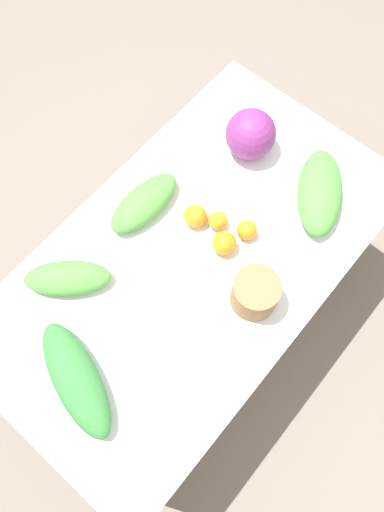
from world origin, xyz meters
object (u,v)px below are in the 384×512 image
object	(u,v)px
greens_bunch_kale	(144,203)
orange_1	(195,216)
cabbage_purple	(251,134)
orange_2	(224,243)
greens_bunch_chard	(320,192)
greens_bunch_beet_tops	(75,378)
orange_0	(247,230)
paper_bag	(255,293)
greens_bunch_dandelion	(67,278)
orange_3	(218,220)

from	to	relation	value
greens_bunch_kale	orange_1	bearing A→B (deg)	114.66
cabbage_purple	orange_1	size ratio (longest dim) A/B	2.24
orange_2	greens_bunch_chard	bearing A→B (deg)	159.87
greens_bunch_beet_tops	orange_0	distance (m)	0.71
paper_bag	cabbage_purple	bearing A→B (deg)	-140.48
greens_bunch_beet_tops	greens_bunch_chard	bearing A→B (deg)	169.04
orange_0	orange_1	size ratio (longest dim) A/B	0.87
orange_0	cabbage_purple	bearing A→B (deg)	-143.24
orange_1	orange_0	bearing A→B (deg)	114.34
greens_bunch_dandelion	orange_2	size ratio (longest dim) A/B	3.40
paper_bag	greens_bunch_dandelion	size ratio (longest dim) A/B	0.54
cabbage_purple	orange_3	distance (m)	0.33
cabbage_purple	orange_0	world-z (taller)	cabbage_purple
greens_bunch_dandelion	orange_3	xyz separation A→B (m)	(-0.47, 0.23, -0.01)
greens_bunch_beet_tops	paper_bag	bearing A→B (deg)	155.78
paper_bag	orange_2	size ratio (longest dim) A/B	1.82
cabbage_purple	paper_bag	distance (m)	0.57
cabbage_purple	paper_bag	bearing A→B (deg)	39.52
greens_bunch_chard	greens_bunch_dandelion	distance (m)	0.88
greens_bunch_chard	orange_0	bearing A→B (deg)	-21.29
greens_bunch_beet_tops	greens_bunch_chard	size ratio (longest dim) A/B	1.15
orange_0	greens_bunch_chard	bearing A→B (deg)	158.71
greens_bunch_beet_tops	orange_1	bearing A→B (deg)	-173.12
greens_bunch_chard	orange_2	xyz separation A→B (m)	(0.35, -0.13, -0.01)
orange_2	greens_bunch_kale	bearing A→B (deg)	-78.52
orange_2	paper_bag	bearing A→B (deg)	66.80
greens_bunch_kale	greens_bunch_dandelion	bearing A→B (deg)	-0.66
paper_bag	orange_1	bearing A→B (deg)	-106.27
cabbage_purple	orange_2	world-z (taller)	cabbage_purple
greens_bunch_kale	greens_bunch_chard	bearing A→B (deg)	134.02
orange_2	orange_3	xyz separation A→B (m)	(-0.05, -0.07, -0.01)
orange_3	greens_bunch_chard	bearing A→B (deg)	146.37
greens_bunch_chard	paper_bag	bearing A→B (deg)	7.23
cabbage_purple	greens_bunch_kale	xyz separation A→B (m)	(0.42, -0.12, -0.05)
orange_0	paper_bag	bearing A→B (deg)	43.63
orange_3	paper_bag	bearing A→B (deg)	62.51
greens_bunch_chard	orange_2	size ratio (longest dim) A/B	4.08
greens_bunch_dandelion	orange_0	bearing A→B (deg)	146.85
greens_bunch_beet_tops	orange_1	xyz separation A→B (m)	(-0.63, -0.08, -0.01)
paper_bag	greens_bunch_kale	distance (m)	0.48
orange_2	cabbage_purple	bearing A→B (deg)	-153.69
orange_1	orange_3	xyz separation A→B (m)	(-0.04, 0.07, -0.01)
greens_bunch_kale	greens_bunch_chard	world-z (taller)	greens_bunch_chard
cabbage_purple	orange_1	xyz separation A→B (m)	(0.34, 0.04, -0.05)
cabbage_purple	orange_3	xyz separation A→B (m)	(0.31, 0.11, -0.06)
paper_bag	orange_3	world-z (taller)	paper_bag
cabbage_purple	paper_bag	world-z (taller)	cabbage_purple
greens_bunch_beet_tops	orange_3	world-z (taller)	greens_bunch_beet_tops
greens_bunch_chard	orange_3	world-z (taller)	greens_bunch_chard
cabbage_purple	orange_2	xyz separation A→B (m)	(0.36, 0.18, -0.05)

